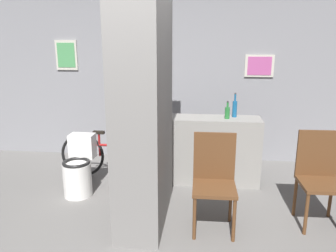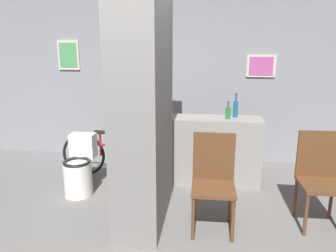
{
  "view_description": "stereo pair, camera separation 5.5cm",
  "coord_description": "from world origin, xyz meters",
  "px_view_note": "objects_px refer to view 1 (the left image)",
  "views": [
    {
      "loc": [
        0.68,
        -2.67,
        1.9
      ],
      "look_at": [
        0.26,
        1.02,
        0.95
      ],
      "focal_mm": 35.0,
      "sensor_mm": 36.0,
      "label": 1
    },
    {
      "loc": [
        0.73,
        -2.66,
        1.9
      ],
      "look_at": [
        0.26,
        1.02,
        0.95
      ],
      "focal_mm": 35.0,
      "sensor_mm": 36.0,
      "label": 2
    }
  ],
  "objects_px": {
    "chair_near_pillar": "(214,177)",
    "chair_by_doorway": "(319,174)",
    "bottle_tall": "(235,108)",
    "toilet": "(79,170)",
    "bicycle": "(118,155)"
  },
  "relations": [
    {
      "from": "toilet",
      "to": "chair_by_doorway",
      "type": "relative_size",
      "value": 0.75
    },
    {
      "from": "toilet",
      "to": "bicycle",
      "type": "xyz_separation_m",
      "value": [
        0.36,
        0.56,
        0.01
      ]
    },
    {
      "from": "chair_by_doorway",
      "to": "bottle_tall",
      "type": "xyz_separation_m",
      "value": [
        -0.83,
        1.02,
        0.49
      ]
    },
    {
      "from": "bottle_tall",
      "to": "toilet",
      "type": "bearing_deg",
      "value": -161.66
    },
    {
      "from": "chair_near_pillar",
      "to": "bottle_tall",
      "type": "bearing_deg",
      "value": 76.09
    },
    {
      "from": "bicycle",
      "to": "bottle_tall",
      "type": "height_order",
      "value": "bottle_tall"
    },
    {
      "from": "chair_near_pillar",
      "to": "bottle_tall",
      "type": "relative_size",
      "value": 2.99
    },
    {
      "from": "chair_near_pillar",
      "to": "bicycle",
      "type": "relative_size",
      "value": 0.6
    },
    {
      "from": "chair_by_doorway",
      "to": "bottle_tall",
      "type": "relative_size",
      "value": 2.99
    },
    {
      "from": "toilet",
      "to": "chair_near_pillar",
      "type": "bearing_deg",
      "value": -18.98
    },
    {
      "from": "chair_near_pillar",
      "to": "chair_by_doorway",
      "type": "distance_m",
      "value": 1.13
    },
    {
      "from": "chair_near_pillar",
      "to": "bottle_tall",
      "type": "xyz_separation_m",
      "value": [
        0.29,
        1.24,
        0.49
      ]
    },
    {
      "from": "chair_by_doorway",
      "to": "bicycle",
      "type": "xyz_separation_m",
      "value": [
        -2.45,
        0.92,
        -0.21
      ]
    },
    {
      "from": "toilet",
      "to": "bicycle",
      "type": "bearing_deg",
      "value": 56.92
    },
    {
      "from": "toilet",
      "to": "chair_near_pillar",
      "type": "distance_m",
      "value": 1.81
    }
  ]
}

